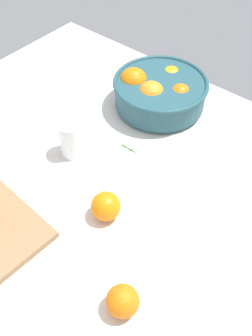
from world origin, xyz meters
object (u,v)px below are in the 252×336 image
object	(u,v)px
loose_orange_0	(106,206)
fruit_bowl	(159,92)
loose_orange_1	(123,301)
juice_glass	(72,140)

from	to	relation	value
loose_orange_0	fruit_bowl	bearing A→B (deg)	110.03
loose_orange_0	loose_orange_1	xyz separation A→B (cm)	(17.24, -14.70, -0.18)
loose_orange_1	juice_glass	bearing A→B (deg)	146.97
fruit_bowl	loose_orange_1	distance (cm)	63.62
juice_glass	loose_orange_0	bearing A→B (deg)	-25.68
fruit_bowl	juice_glass	bearing A→B (deg)	-100.99
loose_orange_1	loose_orange_0	bearing A→B (deg)	139.55
loose_orange_0	loose_orange_1	bearing A→B (deg)	-40.45
fruit_bowl	loose_orange_1	size ratio (longest dim) A/B	4.19
fruit_bowl	loose_orange_0	world-z (taller)	fruit_bowl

